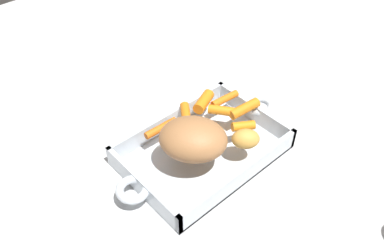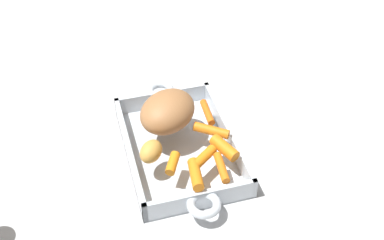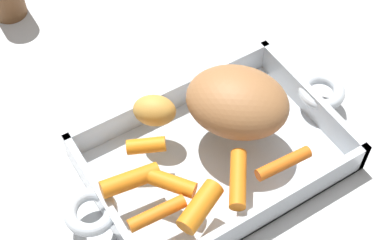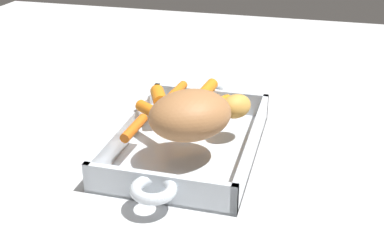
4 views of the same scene
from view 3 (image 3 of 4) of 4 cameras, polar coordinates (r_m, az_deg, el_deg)
name	(u,v)px [view 3 (image 3 of 4)]	position (r m, az deg, el deg)	size (l,w,h in m)	color
ground_plane	(214,162)	(0.73, 2.20, -4.17)	(1.78, 1.78, 0.00)	silver
roasting_dish	(215,156)	(0.72, 2.23, -3.54)	(0.39, 0.21, 0.05)	silver
pork_roast	(237,102)	(0.69, 4.48, 1.79)	(0.12, 0.10, 0.07)	#A76F42
baby_carrot_center_left	(168,182)	(0.65, -2.33, -6.10)	(0.02, 0.02, 0.06)	orange
baby_carrot_northwest	(146,146)	(0.68, -4.52, -2.52)	(0.02, 0.02, 0.05)	orange
baby_carrot_short	(238,179)	(0.65, 4.55, -5.81)	(0.02, 0.02, 0.07)	orange
baby_carrot_northeast	(283,163)	(0.67, 8.98, -4.23)	(0.01, 0.01, 0.07)	orange
baby_carrot_long	(200,207)	(0.63, 0.80, -8.52)	(0.02, 0.02, 0.06)	orange
baby_carrot_southwest	(131,181)	(0.65, -6.03, -6.00)	(0.02, 0.02, 0.07)	orange
baby_carrot_center_right	(157,213)	(0.63, -3.45, -9.15)	(0.02, 0.02, 0.07)	orange
potato_halved	(155,111)	(0.70, -3.71, 0.94)	(0.05, 0.04, 0.04)	gold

